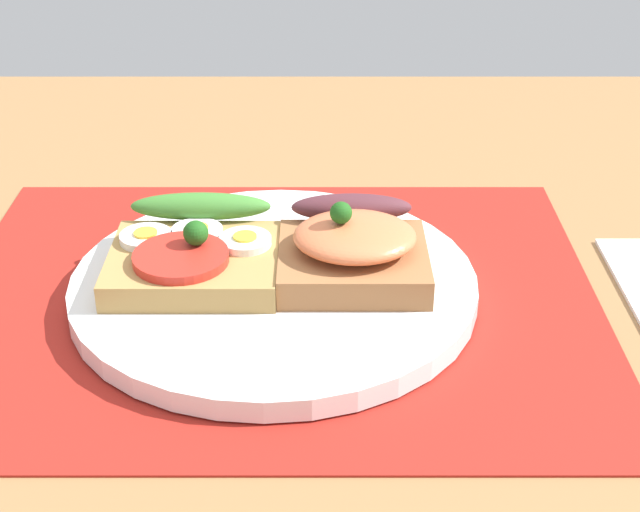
% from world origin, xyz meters
% --- Properties ---
extents(ground_plane, '(1.20, 0.90, 0.03)m').
position_xyz_m(ground_plane, '(0.00, 0.00, -0.02)').
color(ground_plane, '#9A6E41').
extents(placemat, '(0.42, 0.34, 0.00)m').
position_xyz_m(placemat, '(0.00, 0.00, 0.00)').
color(placemat, '#A42119').
rests_on(placemat, ground_plane).
extents(plate, '(0.26, 0.26, 0.01)m').
position_xyz_m(plate, '(0.00, 0.00, 0.01)').
color(plate, white).
rests_on(plate, placemat).
extents(sandwich_egg_tomato, '(0.11, 0.10, 0.04)m').
position_xyz_m(sandwich_egg_tomato, '(-0.05, 0.01, 0.03)').
color(sandwich_egg_tomato, '#B0874A').
rests_on(sandwich_egg_tomato, plate).
extents(sandwich_salmon, '(0.09, 0.10, 0.05)m').
position_xyz_m(sandwich_salmon, '(0.05, 0.00, 0.04)').
color(sandwich_salmon, '#9F673D').
rests_on(sandwich_salmon, plate).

